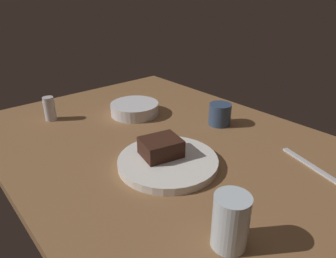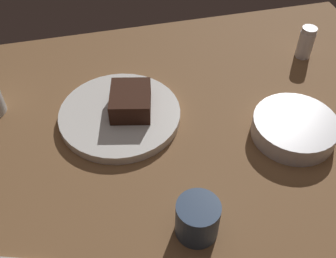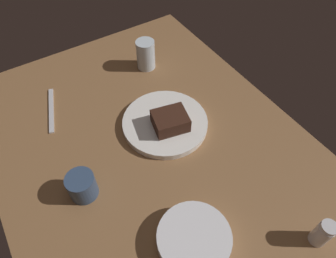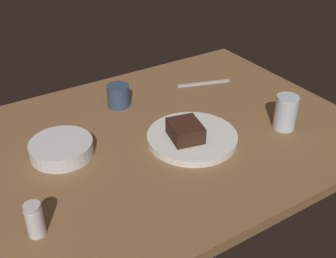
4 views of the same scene
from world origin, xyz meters
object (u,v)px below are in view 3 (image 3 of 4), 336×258
at_px(chocolate_cake_slice, 170,121).
at_px(coffee_cup, 82,186).
at_px(water_glass, 146,55).
at_px(side_bowl, 194,239).
at_px(dessert_plate, 165,123).
at_px(salt_shaker, 323,233).
at_px(butter_knife, 51,110).

bearing_deg(chocolate_cake_slice, coffee_cup, 100.79).
height_order(water_glass, side_bowl, water_glass).
xyz_separation_m(dessert_plate, chocolate_cake_slice, (-0.03, -0.00, 0.03)).
relative_size(chocolate_cake_slice, salt_shaker, 1.21).
distance_m(side_bowl, coffee_cup, 0.30).
relative_size(salt_shaker, water_glass, 0.78).
bearing_deg(salt_shaker, chocolate_cake_slice, 13.79).
xyz_separation_m(chocolate_cake_slice, salt_shaker, (-0.46, -0.11, -0.00)).
height_order(dessert_plate, coffee_cup, coffee_cup).
distance_m(chocolate_cake_slice, butter_knife, 0.39).
bearing_deg(dessert_plate, coffee_cup, 105.56).
xyz_separation_m(dessert_plate, salt_shaker, (-0.48, -0.11, 0.03)).
bearing_deg(side_bowl, butter_knife, 13.71).
height_order(salt_shaker, water_glass, water_glass).
relative_size(dessert_plate, side_bowl, 1.51).
bearing_deg(dessert_plate, butter_knife, 48.33).
height_order(coffee_cup, butter_knife, coffee_cup).
bearing_deg(dessert_plate, water_glass, -18.21).
bearing_deg(butter_knife, dessert_plate, -113.68).
relative_size(dessert_plate, coffee_cup, 3.56).
relative_size(dessert_plate, butter_knife, 1.34).
bearing_deg(coffee_cup, salt_shaker, -134.42).
bearing_deg(coffee_cup, butter_knife, -3.82).
bearing_deg(water_glass, coffee_cup, 132.51).
bearing_deg(water_glass, dessert_plate, 161.79).
height_order(chocolate_cake_slice, water_glass, water_glass).
distance_m(dessert_plate, side_bowl, 0.36).
bearing_deg(salt_shaker, water_glass, 1.96).
bearing_deg(water_glass, side_bowl, 159.97).
relative_size(side_bowl, coffee_cup, 2.35).
bearing_deg(salt_shaker, butter_knife, 28.09).
xyz_separation_m(dessert_plate, water_glass, (0.27, -0.09, 0.04)).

